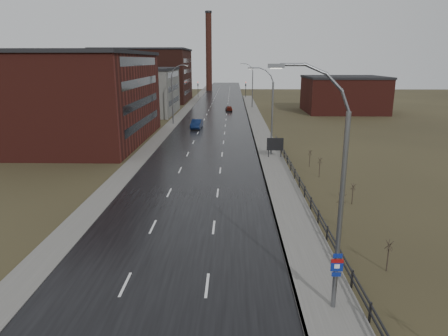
{
  "coord_description": "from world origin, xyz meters",
  "views": [
    {
      "loc": [
        3.67,
        -15.73,
        12.21
      ],
      "look_at": [
        2.94,
        18.19,
        3.0
      ],
      "focal_mm": 32.0,
      "sensor_mm": 36.0,
      "label": 1
    }
  ],
  "objects_px": {
    "billboard": "(275,145)",
    "car_near": "(197,124)",
    "streetlight_main": "(335,196)",
    "car_far": "(229,108)"
  },
  "relations": [
    {
      "from": "car_near",
      "to": "car_far",
      "type": "xyz_separation_m",
      "value": [
        5.65,
        26.24,
        -0.18
      ]
    },
    {
      "from": "billboard",
      "to": "car_near",
      "type": "relative_size",
      "value": 0.53
    },
    {
      "from": "billboard",
      "to": "car_near",
      "type": "bearing_deg",
      "value": 117.98
    },
    {
      "from": "streetlight_main",
      "to": "car_near",
      "type": "distance_m",
      "value": 56.17
    },
    {
      "from": "billboard",
      "to": "car_far",
      "type": "distance_m",
      "value": 49.28
    },
    {
      "from": "billboard",
      "to": "car_far",
      "type": "bearing_deg",
      "value": 97.41
    },
    {
      "from": "car_near",
      "to": "billboard",
      "type": "bearing_deg",
      "value": -58.48
    },
    {
      "from": "streetlight_main",
      "to": "car_far",
      "type": "relative_size",
      "value": 3.17
    },
    {
      "from": "car_far",
      "to": "car_near",
      "type": "bearing_deg",
      "value": 72.14
    },
    {
      "from": "billboard",
      "to": "car_near",
      "type": "height_order",
      "value": "billboard"
    }
  ]
}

